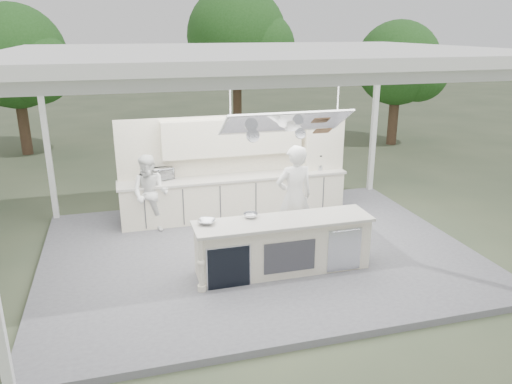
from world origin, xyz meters
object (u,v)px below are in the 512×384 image
object	(u,v)px
sous_chef	(150,194)
demo_island	(282,246)
head_chef	(294,197)
back_counter	(235,196)

from	to	relation	value
sous_chef	demo_island	bearing A→B (deg)	-26.75
demo_island	head_chef	world-z (taller)	head_chef
head_chef	sous_chef	xyz separation A→B (m)	(-2.59, 1.55, -0.20)
demo_island	sous_chef	size ratio (longest dim) A/B	1.90
demo_island	sous_chef	world-z (taller)	sous_chef
back_counter	sous_chef	size ratio (longest dim) A/B	3.11
head_chef	sous_chef	size ratio (longest dim) A/B	1.24
back_counter	head_chef	distance (m)	2.10
sous_chef	back_counter	bearing A→B (deg)	34.05
back_counter	sous_chef	world-z (taller)	sous_chef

